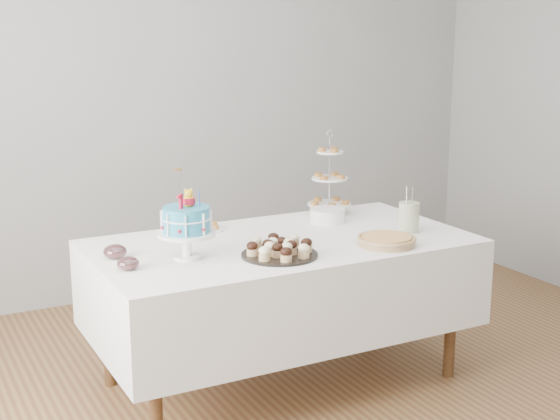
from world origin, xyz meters
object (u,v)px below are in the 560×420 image
table (282,283)px  jam_bowl_b (115,252)px  birthday_cake (187,235)px  utensil_pitcher (409,216)px  pastry_plate (205,227)px  jam_bowl_a (128,264)px  plate_stack (327,215)px  tiered_stand (330,179)px  pie (387,240)px  cupcake_tray (280,248)px

table → jam_bowl_b: size_ratio=17.36×
birthday_cake → utensil_pitcher: (1.22, -0.08, -0.03)m
table → pastry_plate: 0.52m
table → pastry_plate: (-0.26, 0.38, 0.24)m
utensil_pitcher → table: bearing=146.6°
table → jam_bowl_a: 0.89m
plate_stack → tiered_stand: bearing=55.9°
plate_stack → utensil_pitcher: (0.27, -0.38, 0.05)m
table → pie: 0.59m
jam_bowl_b → utensil_pitcher: utensil_pitcher is taller
cupcake_tray → jam_bowl_b: size_ratio=3.31×
jam_bowl_b → utensil_pitcher: 1.54m
cupcake_tray → utensil_pitcher: (0.82, 0.08, 0.05)m
tiered_stand → pastry_plate: (-0.79, -0.02, -0.19)m
tiered_stand → table: bearing=-142.7°
pie → tiered_stand: bearing=81.7°
cupcake_tray → jam_bowl_b: cupcake_tray is taller
tiered_stand → jam_bowl_b: (-1.37, -0.31, -0.17)m
utensil_pitcher → pastry_plate: bearing=129.7°
plate_stack → table: bearing=-151.1°
pie → tiered_stand: size_ratio=0.60×
utensil_pitcher → cupcake_tray: bearing=165.6°
birthday_cake → jam_bowl_a: bearing=164.3°
table → cupcake_tray: bearing=-120.0°
table → pie: (0.42, -0.32, 0.25)m
birthday_cake → pie: (0.96, -0.24, -0.09)m
cupcake_tray → plate_stack: (0.55, 0.47, -0.00)m
jam_bowl_b → birthday_cake: bearing=-29.6°
birthday_cake → cupcake_tray: bearing=-44.7°
pie → cupcake_tray: bearing=171.8°
pastry_plate → jam_bowl_b: jam_bowl_b is taller
pastry_plate → jam_bowl_a: 0.76m
pie → jam_bowl_b: bearing=161.9°
jam_bowl_a → jam_bowl_b: bearing=90.0°
pie → utensil_pitcher: (0.26, 0.16, 0.06)m
tiered_stand → pastry_plate: 0.81m
pastry_plate → utensil_pitcher: size_ratio=0.87×
table → pie: pie is taller
tiered_stand → jam_bowl_a: (-1.37, -0.52, -0.18)m
plate_stack → jam_bowl_a: 1.29m
birthday_cake → jam_bowl_b: (-0.30, 0.17, -0.08)m
table → cupcake_tray: (-0.14, -0.24, 0.27)m
tiered_stand → pastry_plate: tiered_stand is taller
table → birthday_cake: birthday_cake is taller
cupcake_tray → pie: cupcake_tray is taller
birthday_cake → cupcake_tray: birthday_cake is taller
jam_bowl_b → utensil_pitcher: (1.52, -0.25, 0.06)m
cupcake_tray → utensil_pitcher: size_ratio=1.51×
cupcake_tray → tiered_stand: 0.94m
jam_bowl_b → pastry_plate: bearing=27.1°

